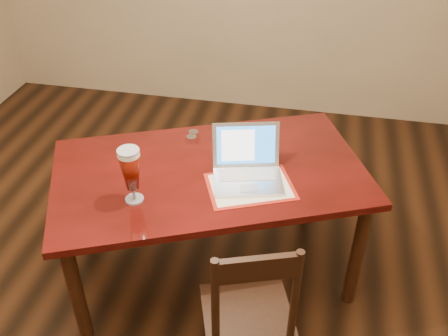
# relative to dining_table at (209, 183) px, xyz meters

# --- Properties ---
(ground) EXTENTS (5.00, 5.00, 0.00)m
(ground) POSITION_rel_dining_table_xyz_m (-0.34, -0.25, -0.71)
(ground) COLOR black
(ground) RESTS_ON ground
(room_shell) EXTENTS (4.51, 5.01, 2.71)m
(room_shell) POSITION_rel_dining_table_xyz_m (-0.34, -0.25, 1.05)
(room_shell) COLOR tan
(room_shell) RESTS_ON ground
(dining_table) EXTENTS (1.94, 1.55, 1.10)m
(dining_table) POSITION_rel_dining_table_xyz_m (0.00, 0.00, 0.00)
(dining_table) COLOR #500B0A
(dining_table) RESTS_ON ground
(dining_chair) EXTENTS (0.53, 0.52, 1.00)m
(dining_chair) POSITION_rel_dining_table_xyz_m (0.34, -0.66, -0.24)
(dining_chair) COLOR black
(dining_chair) RESTS_ON ground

